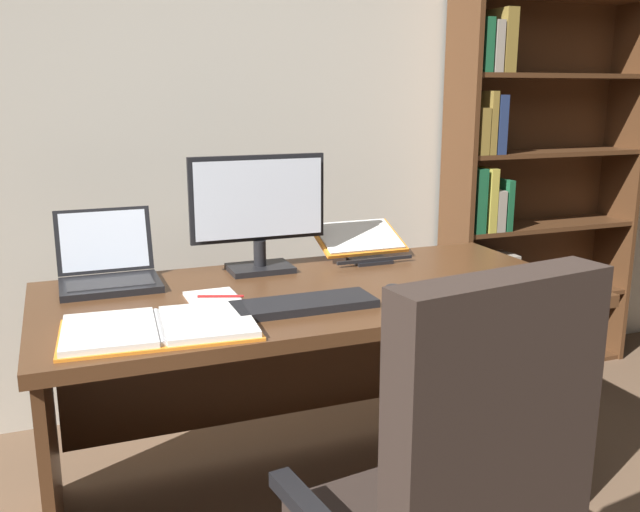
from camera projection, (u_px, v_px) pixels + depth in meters
wall_back at (257, 87)px, 2.96m from camera, size 4.65×0.12×2.78m
desk at (306, 340)px, 2.33m from camera, size 1.73×0.82×0.76m
bookshelf at (523, 161)px, 3.30m from camera, size 0.99×0.27×2.17m
monitor at (259, 213)px, 2.39m from camera, size 0.48×0.16×0.41m
laptop at (108, 270)px, 2.25m from camera, size 0.31×0.30×0.23m
keyboard at (304, 304)px, 2.01m from camera, size 0.42×0.15×0.02m
computer_mouse at (396, 291)px, 2.11m from camera, size 0.06×0.10×0.04m
reading_stand_with_book at (360, 241)px, 2.62m from camera, size 0.33×0.27×0.12m
open_binder at (159, 327)px, 1.82m from camera, size 0.53×0.34×0.02m
notepad at (214, 300)px, 2.08m from camera, size 0.15×0.21×0.01m
pen at (221, 296)px, 2.08m from camera, size 0.13×0.06×0.01m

